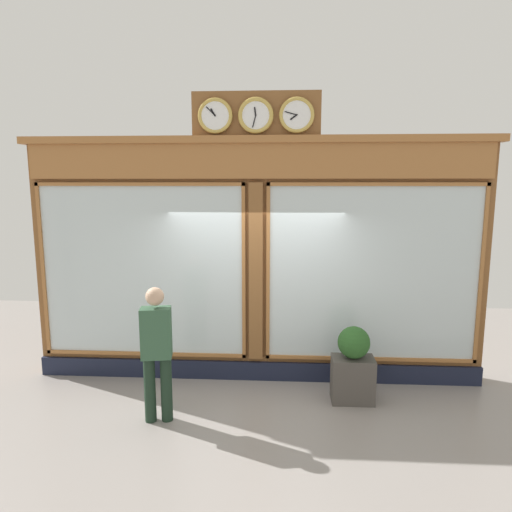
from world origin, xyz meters
TOP-DOWN VIEW (x-y plane):
  - shop_facade at (-0.00, -0.13)m, footprint 6.69×0.42m
  - pedestrian at (1.13, 1.27)m, footprint 0.39×0.28m
  - planter_box at (-1.34, 0.61)m, footprint 0.56×0.36m
  - planter_shrub at (-1.34, 0.61)m, footprint 0.43×0.43m

SIDE VIEW (x-z plane):
  - planter_box at x=-1.34m, z-range 0.00..0.61m
  - planter_shrub at x=-1.34m, z-range 0.61..1.04m
  - pedestrian at x=1.13m, z-range 0.09..1.78m
  - shop_facade at x=0.00m, z-range -0.28..3.87m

